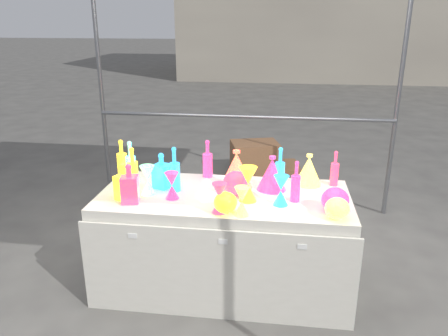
# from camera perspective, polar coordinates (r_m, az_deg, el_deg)

# --- Properties ---
(ground) EXTENTS (80.00, 80.00, 0.00)m
(ground) POSITION_cam_1_polar(r_m,az_deg,el_deg) (3.51, 0.00, -14.84)
(ground) COLOR slate
(ground) RESTS_ON ground
(display_table) EXTENTS (1.84, 0.83, 0.75)m
(display_table) POSITION_cam_1_polar(r_m,az_deg,el_deg) (3.30, -0.02, -9.54)
(display_table) COLOR silver
(display_table) RESTS_ON ground
(cardboard_box_closed) EXTENTS (0.69, 0.57, 0.43)m
(cardboard_box_closed) POSITION_cam_1_polar(r_m,az_deg,el_deg) (5.71, 4.02, 1.26)
(cardboard_box_closed) COLOR brown
(cardboard_box_closed) RESTS_ON ground
(cardboard_box_flat) EXTENTS (0.81, 0.64, 0.06)m
(cardboard_box_flat) POSITION_cam_1_polar(r_m,az_deg,el_deg) (5.97, 6.23, 0.16)
(cardboard_box_flat) COLOR brown
(cardboard_box_flat) RESTS_ON ground
(bottle_0) EXTENTS (0.10, 0.10, 0.30)m
(bottle_0) POSITION_cam_1_polar(r_m,az_deg,el_deg) (3.54, -13.20, 1.24)
(bottle_0) COLOR red
(bottle_0) RESTS_ON display_table
(bottle_1) EXTENTS (0.09, 0.09, 0.32)m
(bottle_1) POSITION_cam_1_polar(r_m,az_deg,el_deg) (3.41, -12.06, 0.80)
(bottle_1) COLOR #178123
(bottle_1) RESTS_ON display_table
(bottle_3) EXTENTS (0.09, 0.09, 0.30)m
(bottle_3) POSITION_cam_1_polar(r_m,az_deg,el_deg) (3.45, -2.16, 1.25)
(bottle_3) COLOR #1A4D9B
(bottle_3) RESTS_ON display_table
(bottle_5) EXTENTS (0.10, 0.10, 0.34)m
(bottle_5) POSITION_cam_1_polar(r_m,az_deg,el_deg) (3.35, -12.09, 0.63)
(bottle_5) COLOR #D72B91
(bottle_5) RESTS_ON display_table
(bottle_6) EXTENTS (0.09, 0.09, 0.30)m
(bottle_6) POSITION_cam_1_polar(r_m,az_deg,el_deg) (3.32, -11.84, 0.15)
(bottle_6) COLOR red
(bottle_6) RESTS_ON display_table
(bottle_7) EXTENTS (0.10, 0.10, 0.33)m
(bottle_7) POSITION_cam_1_polar(r_m,az_deg,el_deg) (3.18, -6.47, -0.13)
(bottle_7) COLOR #178123
(bottle_7) RESTS_ON display_table
(decanter_0) EXTENTS (0.14, 0.14, 0.27)m
(decanter_0) POSITION_cam_1_polar(r_m,az_deg,el_deg) (3.10, -12.95, -1.70)
(decanter_0) COLOR red
(decanter_0) RESTS_ON display_table
(decanter_1) EXTENTS (0.14, 0.14, 0.28)m
(decanter_1) POSITION_cam_1_polar(r_m,az_deg,el_deg) (3.03, -12.24, -1.96)
(decanter_1) COLOR #DA4616
(decanter_1) RESTS_ON display_table
(decanter_2) EXTENTS (0.14, 0.14, 0.27)m
(decanter_2) POSITION_cam_1_polar(r_m,az_deg,el_deg) (3.26, -8.14, -0.32)
(decanter_2) COLOR #178123
(decanter_2) RESTS_ON display_table
(hourglass_0) EXTENTS (0.10, 0.10, 0.20)m
(hourglass_0) POSITION_cam_1_polar(r_m,az_deg,el_deg) (2.83, -0.58, -3.93)
(hourglass_0) COLOR #DA4616
(hourglass_0) RESTS_ON display_table
(hourglass_1) EXTENTS (0.12, 0.12, 0.19)m
(hourglass_1) POSITION_cam_1_polar(r_m,az_deg,el_deg) (3.06, -6.83, -2.29)
(hourglass_1) COLOR #1A4D9B
(hourglass_1) RESTS_ON display_table
(hourglass_2) EXTENTS (0.10, 0.10, 0.19)m
(hourglass_2) POSITION_cam_1_polar(r_m,az_deg,el_deg) (2.79, 2.35, -4.39)
(hourglass_2) COLOR #127376
(hourglass_2) RESTS_ON display_table
(hourglass_3) EXTENTS (0.11, 0.11, 0.22)m
(hourglass_3) POSITION_cam_1_polar(r_m,az_deg,el_deg) (3.16, -9.93, -1.58)
(hourglass_3) COLOR #D72B91
(hourglass_3) RESTS_ON display_table
(hourglass_4) EXTENTS (0.15, 0.15, 0.25)m
(hourglass_4) POSITION_cam_1_polar(r_m,az_deg,el_deg) (3.00, 3.17, -2.12)
(hourglass_4) COLOR red
(hourglass_4) RESTS_ON display_table
(hourglass_5) EXTENTS (0.12, 0.12, 0.21)m
(hourglass_5) POSITION_cam_1_polar(r_m,az_deg,el_deg) (2.96, 7.44, -2.92)
(hourglass_5) COLOR #178123
(hourglass_5) RESTS_ON display_table
(globe_0) EXTENTS (0.18, 0.18, 0.12)m
(globe_0) POSITION_cam_1_polar(r_m,az_deg,el_deg) (2.84, 0.19, -4.67)
(globe_0) COLOR red
(globe_0) RESTS_ON display_table
(globe_1) EXTENTS (0.16, 0.16, 0.12)m
(globe_1) POSITION_cam_1_polar(r_m,az_deg,el_deg) (2.85, 14.55, -5.28)
(globe_1) COLOR #127376
(globe_1) RESTS_ON display_table
(globe_2) EXTENTS (0.22, 0.22, 0.15)m
(globe_2) POSITION_cam_1_polar(r_m,az_deg,el_deg) (3.13, 1.59, -2.11)
(globe_2) COLOR #DA4616
(globe_2) RESTS_ON display_table
(globe_3) EXTENTS (0.23, 0.23, 0.14)m
(globe_3) POSITION_cam_1_polar(r_m,az_deg,el_deg) (2.94, 14.29, -4.22)
(globe_3) COLOR #1A4D9B
(globe_3) RESTS_ON display_table
(lampshade_1) EXTENTS (0.31, 0.31, 0.29)m
(lampshade_1) POSITION_cam_1_polar(r_m,az_deg,el_deg) (3.23, 1.63, -0.12)
(lampshade_1) COLOR yellow
(lampshade_1) RESTS_ON display_table
(lampshade_2) EXTENTS (0.25, 0.25, 0.26)m
(lampshade_2) POSITION_cam_1_polar(r_m,az_deg,el_deg) (3.21, 6.28, -0.65)
(lampshade_2) COLOR #1A4D9B
(lampshade_2) RESTS_ON display_table
(lampshade_3) EXTENTS (0.26, 0.26, 0.24)m
(lampshade_3) POSITION_cam_1_polar(r_m,az_deg,el_deg) (3.35, 11.01, -0.19)
(lampshade_3) COLOR #127376
(lampshade_3) RESTS_ON display_table
(bottle_8) EXTENTS (0.09, 0.09, 0.32)m
(bottle_8) POSITION_cam_1_polar(r_m,az_deg,el_deg) (3.22, 7.32, -0.05)
(bottle_8) COLOR #178123
(bottle_8) RESTS_ON display_table
(bottle_9) EXTENTS (0.06, 0.06, 0.27)m
(bottle_9) POSITION_cam_1_polar(r_m,az_deg,el_deg) (3.38, 14.28, -0.03)
(bottle_9) COLOR #DA4616
(bottle_9) RESTS_ON display_table
(bottle_10) EXTENTS (0.08, 0.08, 0.29)m
(bottle_10) POSITION_cam_1_polar(r_m,az_deg,el_deg) (3.02, 9.37, -1.72)
(bottle_10) COLOR #1A4D9B
(bottle_10) RESTS_ON display_table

